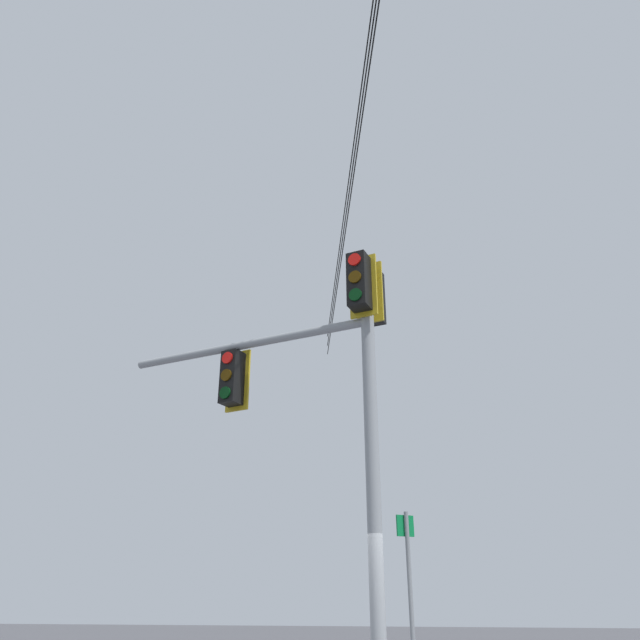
# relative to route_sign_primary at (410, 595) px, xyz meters

# --- Properties ---
(signal_mast_assembly) EXTENTS (4.54, 1.96, 6.65)m
(signal_mast_assembly) POSITION_rel_route_sign_primary_xyz_m (1.07, 1.53, 2.97)
(signal_mast_assembly) COLOR gray
(signal_mast_assembly) RESTS_ON ground
(route_sign_primary) EXTENTS (0.28, 0.21, 2.97)m
(route_sign_primary) POSITION_rel_route_sign_primary_xyz_m (0.00, 0.00, 0.00)
(route_sign_primary) COLOR slate
(route_sign_primary) RESTS_ON ground
(overhead_wire_span) EXTENTS (3.48, 19.38, 1.09)m
(overhead_wire_span) POSITION_rel_route_sign_primary_xyz_m (0.58, 0.87, 7.93)
(overhead_wire_span) COLOR black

